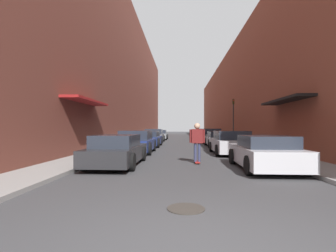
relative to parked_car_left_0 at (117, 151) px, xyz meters
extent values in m
plane|color=#38383A|center=(2.71, 17.07, -0.59)|extent=(133.23, 133.23, 0.00)
cube|color=gray|center=(-1.98, 23.12, -0.53)|extent=(1.80, 60.56, 0.12)
cube|color=gray|center=(7.40, 23.12, -0.53)|extent=(1.80, 60.56, 0.12)
cube|color=brown|center=(-4.88, 23.12, 7.17)|extent=(4.00, 60.56, 15.51)
cube|color=maroon|center=(-2.48, 3.44, 2.31)|extent=(1.00, 4.80, 0.12)
cube|color=brown|center=(10.30, 23.12, 4.80)|extent=(4.00, 60.56, 10.78)
cube|color=black|center=(7.90, 3.44, 2.31)|extent=(1.00, 4.80, 0.12)
cube|color=#232326|center=(0.00, 0.06, -0.13)|extent=(1.76, 4.48, 0.58)
cube|color=#232833|center=(0.00, -0.17, 0.39)|extent=(1.53, 2.34, 0.46)
cylinder|color=black|center=(-0.83, 1.44, -0.27)|extent=(0.18, 0.63, 0.63)
cylinder|color=black|center=(0.83, 1.44, -0.27)|extent=(0.18, 0.63, 0.63)
cylinder|color=black|center=(-0.83, -1.33, -0.27)|extent=(0.18, 0.63, 0.63)
cylinder|color=black|center=(0.83, -1.33, -0.27)|extent=(0.18, 0.63, 0.63)
cube|color=navy|center=(-0.07, 5.04, -0.09)|extent=(1.95, 4.09, 0.60)
cube|color=#232833|center=(-0.07, 4.83, 0.47)|extent=(1.68, 2.15, 0.53)
cylinder|color=black|center=(-0.97, 6.29, -0.24)|extent=(0.18, 0.70, 0.70)
cylinder|color=black|center=(0.84, 6.29, -0.24)|extent=(0.18, 0.70, 0.70)
cylinder|color=black|center=(-0.97, 3.78, -0.24)|extent=(0.18, 0.70, 0.70)
cylinder|color=black|center=(0.84, 3.78, -0.24)|extent=(0.18, 0.70, 0.70)
cube|color=navy|center=(-0.07, 10.30, -0.10)|extent=(2.03, 4.48, 0.59)
cube|color=#232833|center=(-0.07, 10.08, 0.41)|extent=(1.75, 2.35, 0.43)
cylinder|color=black|center=(-1.01, 11.67, -0.24)|extent=(0.18, 0.70, 0.70)
cylinder|color=black|center=(0.88, 11.67, -0.24)|extent=(0.18, 0.70, 0.70)
cylinder|color=black|center=(-1.01, 8.92, -0.24)|extent=(0.18, 0.70, 0.70)
cylinder|color=black|center=(0.88, 8.92, -0.24)|extent=(0.18, 0.70, 0.70)
cube|color=#515459|center=(-0.14, 16.26, -0.08)|extent=(1.93, 4.78, 0.68)
cube|color=#232833|center=(-0.14, 16.02, 0.51)|extent=(1.66, 2.50, 0.49)
cylinder|color=black|center=(-1.04, 17.73, -0.27)|extent=(0.18, 0.64, 0.64)
cylinder|color=black|center=(0.76, 17.73, -0.27)|extent=(0.18, 0.64, 0.64)
cylinder|color=black|center=(-1.04, 14.79, -0.27)|extent=(0.18, 0.64, 0.64)
cylinder|color=black|center=(0.76, 14.79, -0.27)|extent=(0.18, 0.64, 0.64)
cube|color=gray|center=(-0.09, 22.28, -0.12)|extent=(1.92, 4.16, 0.58)
cube|color=#232833|center=(-0.09, 22.07, 0.39)|extent=(1.68, 2.17, 0.44)
cylinder|color=black|center=(-1.02, 23.57, -0.26)|extent=(0.18, 0.65, 0.65)
cylinder|color=black|center=(0.85, 23.57, -0.26)|extent=(0.18, 0.65, 0.65)
cylinder|color=black|center=(-1.02, 20.99, -0.26)|extent=(0.18, 0.65, 0.65)
cylinder|color=black|center=(0.85, 20.99, -0.26)|extent=(0.18, 0.65, 0.65)
cube|color=#B7B7BC|center=(5.53, -0.66, -0.10)|extent=(1.90, 4.16, 0.63)
cube|color=#232833|center=(5.53, -0.87, 0.42)|extent=(1.65, 2.18, 0.41)
cylinder|color=black|center=(4.63, 0.62, -0.27)|extent=(0.18, 0.63, 0.63)
cylinder|color=black|center=(6.42, 0.62, -0.27)|extent=(0.18, 0.63, 0.63)
cylinder|color=black|center=(4.63, -1.94, -0.27)|extent=(0.18, 0.63, 0.63)
cylinder|color=black|center=(6.42, -1.94, -0.27)|extent=(0.18, 0.63, 0.63)
cube|color=#B7B7BC|center=(5.36, 4.77, -0.09)|extent=(1.96, 4.30, 0.67)
cube|color=#232833|center=(5.36, 4.56, 0.49)|extent=(1.71, 2.24, 0.47)
cylinder|color=black|center=(4.42, 6.10, -0.28)|extent=(0.18, 0.62, 0.62)
cylinder|color=black|center=(6.30, 6.10, -0.28)|extent=(0.18, 0.62, 0.62)
cylinder|color=black|center=(4.42, 3.44, -0.28)|extent=(0.18, 0.62, 0.62)
cylinder|color=black|center=(6.30, 3.44, -0.28)|extent=(0.18, 0.62, 0.62)
cube|color=#B7B7BC|center=(5.54, 10.43, -0.13)|extent=(1.85, 4.61, 0.56)
cube|color=#232833|center=(5.54, 10.20, 0.37)|extent=(1.63, 2.40, 0.44)
cylinder|color=black|center=(4.64, 11.86, -0.26)|extent=(0.18, 0.65, 0.65)
cylinder|color=black|center=(6.44, 11.86, -0.26)|extent=(0.18, 0.65, 0.65)
cylinder|color=black|center=(4.64, 9.01, -0.26)|extent=(0.18, 0.65, 0.65)
cylinder|color=black|center=(6.44, 9.01, -0.26)|extent=(0.18, 0.65, 0.65)
cube|color=gray|center=(5.50, 15.46, -0.06)|extent=(1.93, 4.02, 0.67)
cube|color=#232833|center=(5.50, 15.26, 0.54)|extent=(1.67, 2.10, 0.53)
cylinder|color=black|center=(4.59, 16.70, -0.23)|extent=(0.18, 0.71, 0.71)
cylinder|color=black|center=(6.41, 16.70, -0.23)|extent=(0.18, 0.71, 0.71)
cylinder|color=black|center=(4.59, 14.23, -0.23)|extent=(0.18, 0.71, 0.71)
cylinder|color=black|center=(6.41, 14.23, -0.23)|extent=(0.18, 0.71, 0.71)
cube|color=#B7B7BC|center=(5.34, 20.51, -0.13)|extent=(1.92, 4.07, 0.58)
cube|color=#232833|center=(5.34, 20.31, 0.37)|extent=(1.65, 2.13, 0.43)
cylinder|color=black|center=(4.45, 21.76, -0.28)|extent=(0.18, 0.61, 0.61)
cylinder|color=black|center=(6.23, 21.76, -0.28)|extent=(0.18, 0.61, 0.61)
cylinder|color=black|center=(4.45, 19.26, -0.28)|extent=(0.18, 0.61, 0.61)
cylinder|color=black|center=(6.23, 19.26, -0.28)|extent=(0.18, 0.61, 0.61)
cube|color=gray|center=(5.50, 25.49, -0.09)|extent=(1.93, 4.71, 0.65)
cube|color=#232833|center=(5.50, 25.26, 0.50)|extent=(1.65, 2.47, 0.53)
cylinder|color=black|center=(4.62, 26.94, -0.27)|extent=(0.18, 0.63, 0.63)
cylinder|color=black|center=(6.38, 26.94, -0.27)|extent=(0.18, 0.63, 0.63)
cylinder|color=black|center=(4.62, 24.05, -0.27)|extent=(0.18, 0.63, 0.63)
cylinder|color=black|center=(6.38, 24.05, -0.27)|extent=(0.18, 0.63, 0.63)
cube|color=#B2231E|center=(3.20, 0.73, -0.52)|extent=(0.20, 0.78, 0.02)
cylinder|color=beige|center=(3.13, 0.98, -0.56)|extent=(0.03, 0.06, 0.06)
cylinder|color=beige|center=(3.28, 0.98, -0.56)|extent=(0.03, 0.06, 0.06)
cylinder|color=beige|center=(3.13, 0.48, -0.56)|extent=(0.03, 0.06, 0.06)
cylinder|color=beige|center=(3.28, 0.48, -0.56)|extent=(0.03, 0.06, 0.06)
cylinder|color=#2D3351|center=(3.12, 0.73, -0.13)|extent=(0.12, 0.12, 0.77)
cylinder|color=#2D3351|center=(3.28, 0.73, -0.13)|extent=(0.12, 0.12, 0.77)
cube|color=maroon|center=(3.20, 0.73, 0.55)|extent=(0.46, 0.21, 0.59)
sphere|color=tan|center=(3.20, 0.73, 0.97)|extent=(0.25, 0.25, 0.25)
cylinder|color=maroon|center=(2.92, 0.73, 0.55)|extent=(0.09, 0.09, 0.56)
cylinder|color=maroon|center=(3.48, 0.73, 0.55)|extent=(0.09, 0.09, 0.56)
cylinder|color=#332D28|center=(2.59, -5.42, -0.58)|extent=(0.70, 0.70, 0.02)
cylinder|color=#2D2D2D|center=(7.25, 13.33, 1.49)|extent=(0.10, 0.10, 3.91)
cube|color=#332D0F|center=(7.25, 13.33, 3.22)|extent=(0.16, 0.16, 0.45)
sphere|color=red|center=(7.25, 13.25, 3.33)|extent=(0.11, 0.11, 0.11)
camera|label=1|loc=(2.48, -10.26, 0.92)|focal=28.00mm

